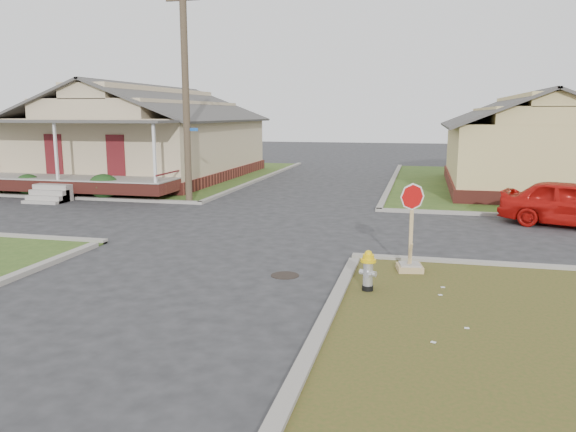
% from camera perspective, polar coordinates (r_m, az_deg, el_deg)
% --- Properties ---
extents(ground, '(120.00, 120.00, 0.00)m').
position_cam_1_polar(ground, '(13.94, -8.66, -4.84)').
color(ground, '#252527').
rests_on(ground, ground).
extents(verge_far_left, '(19.00, 19.00, 0.05)m').
position_cam_1_polar(verge_far_left, '(35.62, -17.22, 4.08)').
color(verge_far_left, '#314E1B').
rests_on(verge_far_left, ground).
extents(curbs, '(80.00, 40.00, 0.12)m').
position_cam_1_polar(curbs, '(18.54, -2.85, -0.94)').
color(curbs, gray).
rests_on(curbs, ground).
extents(manhole, '(0.64, 0.64, 0.01)m').
position_cam_1_polar(manhole, '(12.82, -0.31, -6.05)').
color(manhole, black).
rests_on(manhole, ground).
extents(corner_house, '(10.10, 15.50, 5.30)m').
position_cam_1_polar(corner_house, '(32.85, -14.06, 7.69)').
color(corner_house, maroon).
rests_on(corner_house, ground).
extents(side_house_yellow, '(7.60, 11.60, 4.70)m').
position_cam_1_polar(side_house_yellow, '(29.38, 23.19, 6.72)').
color(side_house_yellow, maroon).
rests_on(side_house_yellow, ground).
extents(utility_pole, '(1.80, 0.28, 9.00)m').
position_cam_1_polar(utility_pole, '(23.32, -10.37, 12.73)').
color(utility_pole, '#3E3124').
rests_on(utility_pole, ground).
extents(fire_hydrant, '(0.32, 0.32, 0.85)m').
position_cam_1_polar(fire_hydrant, '(11.61, 8.14, -5.29)').
color(fire_hydrant, black).
rests_on(fire_hydrant, ground).
extents(stop_sign, '(0.58, 0.57, 2.04)m').
position_cam_1_polar(stop_sign, '(13.21, 12.31, -3.62)').
color(stop_sign, '#A18457').
rests_on(stop_sign, ground).
extents(red_sedan, '(4.81, 3.26, 1.52)m').
position_cam_1_polar(red_sedan, '(20.33, 27.01, 1.11)').
color(red_sedan, '#B8110D').
rests_on(red_sedan, ground).
extents(hedge_left, '(1.30, 1.06, 0.99)m').
position_cam_1_polar(hedge_left, '(27.49, -24.89, 2.96)').
color(hedge_left, '#183B15').
rests_on(hedge_left, verge_far_left).
extents(hedge_right, '(1.40, 1.14, 1.07)m').
position_cam_1_polar(hedge_right, '(25.25, -18.22, 2.91)').
color(hedge_right, '#183B15').
rests_on(hedge_right, verge_far_left).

